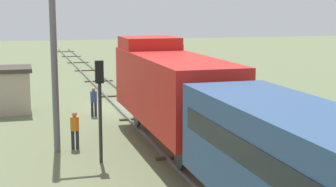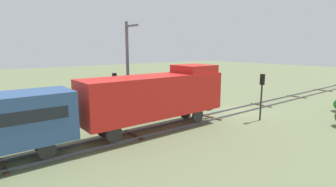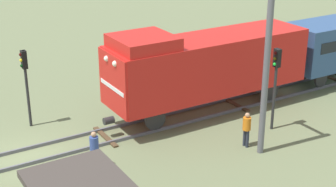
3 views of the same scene
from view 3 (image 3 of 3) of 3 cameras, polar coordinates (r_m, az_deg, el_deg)
name	(u,v)px [view 3 (image 3 of 3)]	position (r m, az deg, el deg)	size (l,w,h in m)	color
ground_plane	(25,158)	(23.97, -15.60, -6.92)	(141.92, 141.92, 0.00)	#66704C
railway_track	(25,157)	(23.94, -15.62, -6.77)	(2.40, 94.61, 0.16)	#595960
locomotive	(206,64)	(26.72, 4.21, 3.33)	(2.90, 11.60, 4.60)	red
traffic_signal_near	(25,74)	(26.03, -15.53, 2.06)	(0.32, 0.34, 3.97)	#262628
traffic_signal_mid	(276,74)	(25.23, 11.85, 2.10)	(0.32, 0.34, 4.17)	#262628
worker_near_track	(94,147)	(22.13, -8.17, -5.88)	(0.38, 0.38, 1.70)	#262B38
worker_by_signal	(247,127)	(23.96, 8.71, -3.68)	(0.38, 0.38, 1.70)	#262B38
catenary_mast	(266,60)	(22.32, 10.80, 3.72)	(1.94, 0.28, 8.33)	#595960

